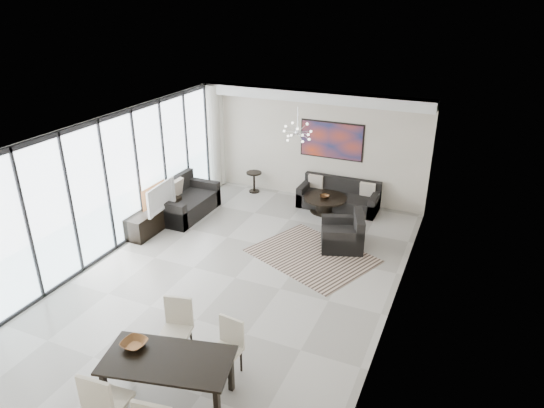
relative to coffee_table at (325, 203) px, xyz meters
The scene contains 19 objects.
room_shell 3.91m from the coffee_table, 92.79° to the right, with size 6.00×9.00×2.90m.
window_wall 5.25m from the coffee_table, 133.35° to the right, with size 0.37×8.95×2.90m.
soffit 2.70m from the coffee_table, 137.23° to the left, with size 5.98×0.40×0.26m, color white.
painting 1.63m from the coffee_table, 100.55° to the left, with size 1.68×0.04×0.98m, color red.
chandelier 2.48m from the coffee_table, 105.85° to the right, with size 0.66×0.66×0.71m.
rug 2.34m from the coffee_table, 78.66° to the right, with size 2.41×1.85×0.01m, color black.
coffee_table is the anchor object (origin of this frame).
bowl_coffee 0.21m from the coffee_table, 94.72° to the right, with size 0.25×0.25×0.08m, color brown.
sofa_main 0.44m from the coffee_table, 55.52° to the left, with size 2.03×0.83×0.74m.
loveseat 3.57m from the coffee_table, 153.63° to the right, with size 1.00×1.78×0.89m.
armchair 1.87m from the coffee_table, 59.63° to the right, with size 1.14×1.17×0.78m.
side_table 2.27m from the coffee_table, 168.68° to the left, with size 0.42×0.42×0.58m.
tv_console 4.25m from the coffee_table, 143.24° to the right, with size 0.47×1.69×0.53m, color black.
television 4.17m from the coffee_table, 141.80° to the right, with size 1.10×0.14×0.64m, color gray.
dining_table 6.82m from the coffee_table, 90.06° to the right, with size 1.88×1.24×0.72m.
dining_chair_sw 7.64m from the coffee_table, 93.01° to the right, with size 0.51×0.51×1.02m.
dining_chair_nw 5.96m from the coffee_table, 94.34° to the right, with size 0.53×0.53×0.96m.
dining_chair_ne 6.00m from the coffee_table, 85.63° to the right, with size 0.45×0.45×0.89m.
bowl_dining 6.82m from the coffee_table, 94.80° to the right, with size 0.34×0.34×0.08m, color brown.
Camera 1 is at (3.93, -7.15, 5.22)m, focal length 32.00 mm.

